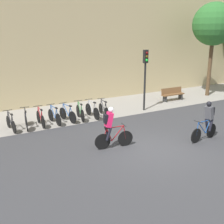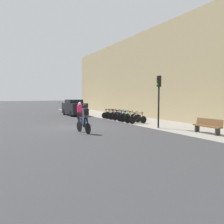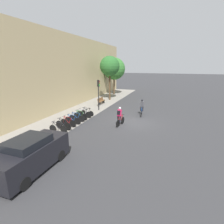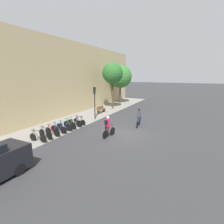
{
  "view_description": "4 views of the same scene",
  "coord_description": "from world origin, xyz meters",
  "px_view_note": "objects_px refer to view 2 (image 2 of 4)",
  "views": [
    {
      "loc": [
        -6.7,
        -8.55,
        4.72
      ],
      "look_at": [
        -0.36,
        2.7,
        0.98
      ],
      "focal_mm": 45.0,
      "sensor_mm": 36.0,
      "label": 1
    },
    {
      "loc": [
        15.09,
        -5.12,
        2.23
      ],
      "look_at": [
        -0.01,
        3.12,
        1.0
      ],
      "focal_mm": 35.0,
      "sensor_mm": 36.0,
      "label": 2
    },
    {
      "loc": [
        -15.83,
        -3.48,
        5.44
      ],
      "look_at": [
        -1.01,
        1.82,
        1.14
      ],
      "focal_mm": 28.0,
      "sensor_mm": 36.0,
      "label": 3
    },
    {
      "loc": [
        -13.33,
        -5.37,
        5.03
      ],
      "look_at": [
        1.28,
        1.91,
        1.5
      ],
      "focal_mm": 28.0,
      "sensor_mm": 36.0,
      "label": 4
    }
  ],
  "objects_px": {
    "parked_bike_3": "(120,116)",
    "cyclist_grey": "(85,118)",
    "parked_bike_0": "(109,114)",
    "cyclist_pink": "(80,112)",
    "parked_bike_1": "(112,115)",
    "traffic_light_pole": "(159,92)",
    "parked_bike_5": "(128,117)",
    "bench": "(208,126)",
    "parked_bike_2": "(116,115)",
    "parked_bike_7": "(138,119)",
    "parked_car": "(74,108)",
    "parked_bike_4": "(124,117)",
    "parked_bike_6": "(133,118)"
  },
  "relations": [
    {
      "from": "parked_bike_3",
      "to": "cyclist_grey",
      "type": "bearing_deg",
      "value": -46.57
    },
    {
      "from": "parked_bike_0",
      "to": "parked_bike_3",
      "type": "distance_m",
      "value": 2.21
    },
    {
      "from": "cyclist_pink",
      "to": "parked_bike_1",
      "type": "distance_m",
      "value": 4.99
    },
    {
      "from": "cyclist_grey",
      "to": "traffic_light_pole",
      "type": "distance_m",
      "value": 5.6
    },
    {
      "from": "parked_bike_5",
      "to": "bench",
      "type": "bearing_deg",
      "value": 6.86
    },
    {
      "from": "parked_bike_2",
      "to": "parked_bike_1",
      "type": "bearing_deg",
      "value": 179.96
    },
    {
      "from": "cyclist_grey",
      "to": "parked_bike_2",
      "type": "distance_m",
      "value": 8.17
    },
    {
      "from": "parked_bike_7",
      "to": "parked_car",
      "type": "relative_size",
      "value": 0.37
    },
    {
      "from": "parked_bike_4",
      "to": "parked_bike_5",
      "type": "relative_size",
      "value": 0.96
    },
    {
      "from": "parked_bike_1",
      "to": "parked_bike_3",
      "type": "bearing_deg",
      "value": -0.04
    },
    {
      "from": "cyclist_grey",
      "to": "parked_bike_5",
      "type": "height_order",
      "value": "cyclist_grey"
    },
    {
      "from": "parked_bike_1",
      "to": "parked_bike_3",
      "type": "distance_m",
      "value": 1.47
    },
    {
      "from": "cyclist_pink",
      "to": "parked_bike_3",
      "type": "distance_m",
      "value": 4.45
    },
    {
      "from": "cyclist_pink",
      "to": "parked_bike_6",
      "type": "bearing_deg",
      "value": 74.22
    },
    {
      "from": "parked_bike_6",
      "to": "bench",
      "type": "xyz_separation_m",
      "value": [
        6.66,
        0.89,
        0.06
      ]
    },
    {
      "from": "parked_bike_0",
      "to": "parked_bike_1",
      "type": "relative_size",
      "value": 0.96
    },
    {
      "from": "parked_bike_3",
      "to": "parked_car",
      "type": "distance_m",
      "value": 7.45
    },
    {
      "from": "cyclist_pink",
      "to": "traffic_light_pole",
      "type": "xyz_separation_m",
      "value": [
        4.67,
        4.12,
        1.59
      ]
    },
    {
      "from": "parked_bike_5",
      "to": "parked_car",
      "type": "relative_size",
      "value": 0.39
    },
    {
      "from": "parked_bike_0",
      "to": "traffic_light_pole",
      "type": "distance_m",
      "value": 8.16
    },
    {
      "from": "parked_bike_4",
      "to": "traffic_light_pole",
      "type": "xyz_separation_m",
      "value": [
        4.92,
        -0.19,
        2.13
      ]
    },
    {
      "from": "parked_bike_0",
      "to": "parked_car",
      "type": "bearing_deg",
      "value": -158.21
    },
    {
      "from": "parked_bike_5",
      "to": "parked_car",
      "type": "distance_m",
      "value": 8.87
    },
    {
      "from": "parked_bike_2",
      "to": "cyclist_grey",
      "type": "bearing_deg",
      "value": -42.81
    },
    {
      "from": "parked_bike_1",
      "to": "traffic_light_pole",
      "type": "xyz_separation_m",
      "value": [
        7.13,
        -0.19,
        2.12
      ]
    },
    {
      "from": "cyclist_pink",
      "to": "parked_bike_5",
      "type": "relative_size",
      "value": 1.05
    },
    {
      "from": "parked_bike_0",
      "to": "parked_bike_7",
      "type": "bearing_deg",
      "value": -0.0
    },
    {
      "from": "parked_bike_6",
      "to": "parked_bike_7",
      "type": "xyz_separation_m",
      "value": [
        0.73,
        -0.0,
        -0.03
      ]
    },
    {
      "from": "cyclist_pink",
      "to": "cyclist_grey",
      "type": "bearing_deg",
      "value": -16.24
    },
    {
      "from": "cyclist_pink",
      "to": "parked_bike_1",
      "type": "xyz_separation_m",
      "value": [
        -2.46,
        4.3,
        -0.53
      ]
    },
    {
      "from": "parked_bike_4",
      "to": "parked_car",
      "type": "bearing_deg",
      "value": -165.9
    },
    {
      "from": "parked_bike_5",
      "to": "parked_bike_6",
      "type": "height_order",
      "value": "parked_bike_6"
    },
    {
      "from": "cyclist_pink",
      "to": "bench",
      "type": "height_order",
      "value": "cyclist_pink"
    },
    {
      "from": "parked_bike_1",
      "to": "parked_bike_7",
      "type": "distance_m",
      "value": 4.41
    },
    {
      "from": "parked_bike_1",
      "to": "parked_bike_5",
      "type": "relative_size",
      "value": 1.0
    },
    {
      "from": "parked_bike_7",
      "to": "bench",
      "type": "bearing_deg",
      "value": 8.55
    },
    {
      "from": "cyclist_grey",
      "to": "traffic_light_pole",
      "type": "relative_size",
      "value": 0.48
    },
    {
      "from": "cyclist_grey",
      "to": "parked_bike_3",
      "type": "xyz_separation_m",
      "value": [
        -5.25,
        5.54,
        -0.55
      ]
    },
    {
      "from": "cyclist_pink",
      "to": "bench",
      "type": "xyz_separation_m",
      "value": [
        7.87,
        5.19,
        -0.47
      ]
    },
    {
      "from": "parked_bike_2",
      "to": "parked_bike_5",
      "type": "distance_m",
      "value": 2.21
    },
    {
      "from": "parked_bike_4",
      "to": "parked_bike_3",
      "type": "bearing_deg",
      "value": -179.95
    },
    {
      "from": "cyclist_pink",
      "to": "parked_bike_7",
      "type": "relative_size",
      "value": 1.11
    },
    {
      "from": "parked_bike_1",
      "to": "parked_car",
      "type": "xyz_separation_m",
      "value": [
        -5.69,
        -1.98,
        0.48
      ]
    },
    {
      "from": "cyclist_grey",
      "to": "bench",
      "type": "xyz_separation_m",
      "value": [
        3.62,
        6.43,
        -0.47
      ]
    },
    {
      "from": "parked_bike_5",
      "to": "parked_bike_6",
      "type": "bearing_deg",
      "value": -0.02
    },
    {
      "from": "parked_bike_0",
      "to": "traffic_light_pole",
      "type": "bearing_deg",
      "value": -1.34
    },
    {
      "from": "parked_bike_5",
      "to": "parked_bike_6",
      "type": "distance_m",
      "value": 0.74
    },
    {
      "from": "traffic_light_pole",
      "to": "parked_car",
      "type": "bearing_deg",
      "value": -172.02
    },
    {
      "from": "parked_bike_1",
      "to": "bench",
      "type": "distance_m",
      "value": 10.37
    },
    {
      "from": "cyclist_pink",
      "to": "parked_bike_4",
      "type": "distance_m",
      "value": 4.34
    }
  ]
}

